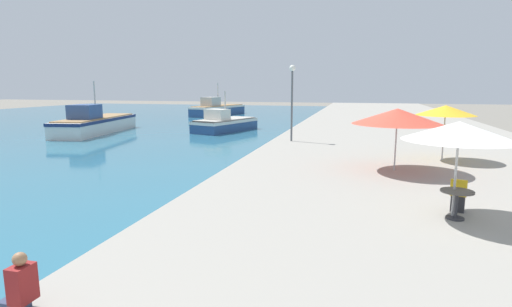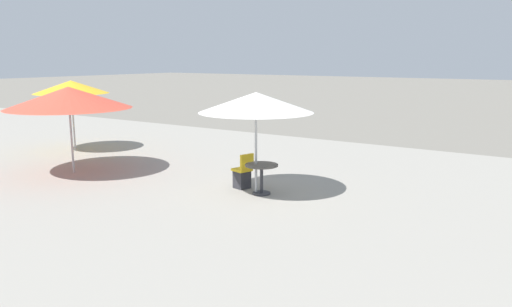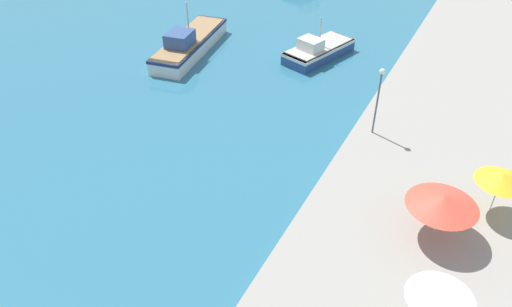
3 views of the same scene
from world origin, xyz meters
The scene contains 12 objects.
water_basin centered at (-28.00, 37.00, 0.02)m, with size 56.00×90.00×0.04m.
quay_promenade centered at (8.00, 37.00, 0.38)m, with size 16.00×90.00×0.77m.
fishing_boat_near centered at (-16.92, 30.23, 0.92)m, with size 4.46×10.83×4.47m.
fishing_boat_mid centered at (-6.56, 34.48, 0.75)m, with size 4.64×7.31×3.59m.
fishing_boat_far centered at (-13.98, 52.92, 0.92)m, with size 5.19×10.28×4.48m.
cafe_umbrella_pink centered at (7.67, 11.15, 3.00)m, with size 2.74×2.74×2.47m.
cafe_umbrella_white centered at (6.68, 16.84, 2.93)m, with size 3.50×3.50×2.47m.
cafe_umbrella_striped centered at (8.98, 19.83, 3.02)m, with size 2.59×2.59×2.48m.
cafe_table centered at (7.72, 11.02, 1.30)m, with size 0.80×0.80×0.74m.
cafe_chair_left centered at (7.91, 11.72, 1.09)m, with size 0.50×0.52×0.91m.
person_at_quay centered at (0.47, 4.79, 1.17)m, with size 0.51×0.36×0.93m.
lamppost centered at (1.26, 24.29, 3.86)m, with size 0.36×0.36×4.56m.
Camera 1 is at (5.26, 0.34, 4.11)m, focal length 28.00 mm.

